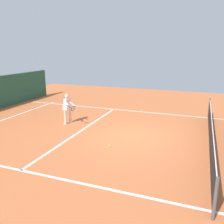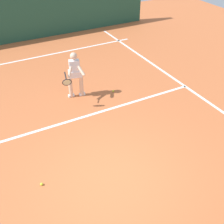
% 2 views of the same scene
% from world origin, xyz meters
% --- Properties ---
extents(ground_plane, '(25.70, 25.70, 0.00)m').
position_xyz_m(ground_plane, '(0.00, 0.00, 0.00)').
color(ground_plane, '#C66638').
extents(court_back_wall, '(13.58, 0.24, 2.09)m').
position_xyz_m(court_back_wall, '(0.00, -9.58, 1.05)').
color(court_back_wall, '#23513D').
rests_on(court_back_wall, ground).
extents(baseline_marking, '(9.58, 0.10, 0.01)m').
position_xyz_m(baseline_marking, '(0.00, -7.38, 0.00)').
color(baseline_marking, white).
rests_on(baseline_marking, ground).
extents(service_line_marking, '(8.58, 0.10, 0.01)m').
position_xyz_m(service_line_marking, '(0.00, -2.53, 0.00)').
color(service_line_marking, white).
rests_on(service_line_marking, ground).
extents(tennis_player, '(0.92, 0.90, 1.55)m').
position_xyz_m(tennis_player, '(-0.65, -3.72, 0.85)').
color(tennis_player, beige).
rests_on(tennis_player, ground).
extents(tennis_ball_near, '(0.07, 0.07, 0.07)m').
position_xyz_m(tennis_ball_near, '(-1.87, -3.39, 0.03)').
color(tennis_ball_near, '#D1E533').
rests_on(tennis_ball_near, ground).
extents(tennis_ball_mid, '(0.07, 0.07, 0.07)m').
position_xyz_m(tennis_ball_mid, '(1.49, -0.57, 0.03)').
color(tennis_ball_mid, '#D1E533').
rests_on(tennis_ball_mid, ground).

